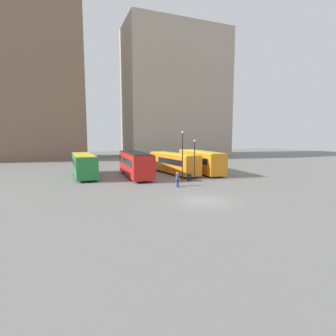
{
  "coord_description": "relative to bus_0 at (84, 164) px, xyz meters",
  "views": [
    {
      "loc": [
        -10.72,
        -19.09,
        5.42
      ],
      "look_at": [
        1.42,
        11.57,
        1.47
      ],
      "focal_mm": 28.0,
      "sensor_mm": 36.0,
      "label": 1
    }
  ],
  "objects": [
    {
      "name": "bus_3",
      "position": [
        16.73,
        -1.99,
        0.1
      ],
      "size": [
        3.36,
        12.28,
        3.25
      ],
      "rotation": [
        0.0,
        0.0,
        1.5
      ],
      "color": "orange",
      "rests_on": "ground_plane"
    },
    {
      "name": "building_block_left",
      "position": [
        -11.39,
        35.31,
        19.79
      ],
      "size": [
        28.22,
        16.07,
        42.92
      ],
      "color": "#7F604C",
      "rests_on": "ground_plane"
    },
    {
      "name": "trash_bin",
      "position": [
        11.89,
        -8.15,
        -1.24
      ],
      "size": [
        0.52,
        0.52,
        0.85
      ],
      "color": "black",
      "rests_on": "ground_plane"
    },
    {
      "name": "bus_0",
      "position": [
        0.0,
        0.0,
        0.0
      ],
      "size": [
        2.72,
        10.49,
        3.07
      ],
      "rotation": [
        0.0,
        0.0,
        1.59
      ],
      "color": "#237A38",
      "rests_on": "ground_plane"
    },
    {
      "name": "lamp_post_1",
      "position": [
        10.98,
        -8.11,
        1.88
      ],
      "size": [
        0.28,
        0.28,
        6.09
      ],
      "color": "black",
      "rests_on": "ground_plane"
    },
    {
      "name": "bus_2",
      "position": [
        12.54,
        -1.44,
        -0.04
      ],
      "size": [
        3.58,
        11.54,
        2.99
      ],
      "rotation": [
        0.0,
        0.0,
        1.67
      ],
      "color": "orange",
      "rests_on": "ground_plane"
    },
    {
      "name": "suitcase",
      "position": [
        8.78,
        -11.46,
        -1.42
      ],
      "size": [
        0.2,
        0.44,
        0.72
      ],
      "rotation": [
        0.0,
        0.0,
        1.51
      ],
      "color": "#334CB2",
      "rests_on": "ground_plane"
    },
    {
      "name": "bus_1",
      "position": [
        6.47,
        -2.46,
        0.13
      ],
      "size": [
        3.17,
        11.43,
        3.31
      ],
      "rotation": [
        0.0,
        0.0,
        1.52
      ],
      "color": "red",
      "rests_on": "ground_plane"
    },
    {
      "name": "traveler",
      "position": [
        9.05,
        -11.03,
        -0.73
      ],
      "size": [
        0.43,
        0.43,
        1.58
      ],
      "rotation": [
        0.0,
        0.0,
        1.51
      ],
      "color": "#4C3828",
      "rests_on": "ground_plane"
    },
    {
      "name": "ground_plane",
      "position": [
        8.36,
        -17.92,
        -1.67
      ],
      "size": [
        160.0,
        160.0,
        0.0
      ],
      "primitive_type": "plane",
      "color": "slate"
    },
    {
      "name": "building_block_right",
      "position": [
        28.76,
        35.31,
        16.4
      ],
      "size": [
        29.53,
        15.07,
        36.13
      ],
      "color": "tan",
      "rests_on": "ground_plane"
    },
    {
      "name": "lamp_post_0",
      "position": [
        12.74,
        -7.9,
        1.35
      ],
      "size": [
        0.28,
        0.28,
        5.05
      ],
      "color": "black",
      "rests_on": "ground_plane"
    }
  ]
}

